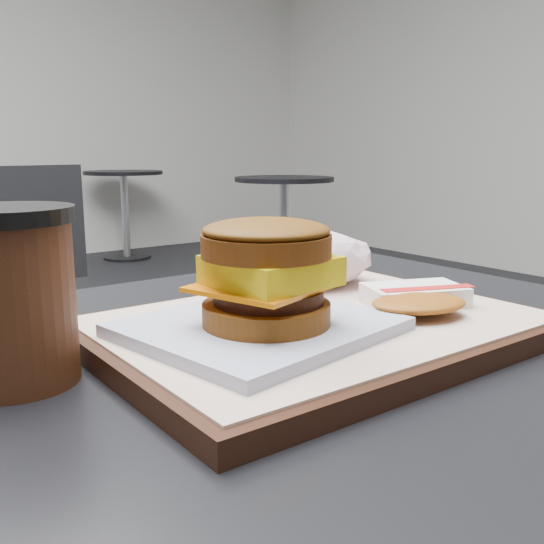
{
  "coord_description": "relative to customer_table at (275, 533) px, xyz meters",
  "views": [
    {
      "loc": [
        -0.3,
        -0.4,
        0.93
      ],
      "look_at": [
        -0.01,
        -0.01,
        0.83
      ],
      "focal_mm": 40.0,
      "sensor_mm": 36.0,
      "label": 1
    }
  ],
  "objects": [
    {
      "name": "customer_table",
      "position": [
        0.0,
        0.0,
        0.0
      ],
      "size": [
        0.8,
        0.6,
        0.77
      ],
      "color": "#A5A5AA",
      "rests_on": "ground"
    },
    {
      "name": "serving_tray",
      "position": [
        0.04,
        -0.02,
        0.2
      ],
      "size": [
        0.38,
        0.28,
        0.02
      ],
      "color": "black",
      "rests_on": "customer_table"
    },
    {
      "name": "breakfast_sandwich",
      "position": [
        -0.03,
        -0.03,
        0.24
      ],
      "size": [
        0.22,
        0.2,
        0.09
      ],
      "color": "silver",
      "rests_on": "serving_tray"
    },
    {
      "name": "hash_brown",
      "position": [
        0.12,
        -0.05,
        0.22
      ],
      "size": [
        0.13,
        0.12,
        0.02
      ],
      "color": "white",
      "rests_on": "serving_tray"
    },
    {
      "name": "crumpled_wrapper",
      "position": [
        0.12,
        0.08,
        0.23
      ],
      "size": [
        0.13,
        0.1,
        0.06
      ],
      "primitive_type": null,
      "color": "white",
      "rests_on": "serving_tray"
    },
    {
      "name": "coffee_cup",
      "position": [
        -0.2,
        0.04,
        0.25
      ],
      "size": [
        0.09,
        0.09,
        0.13
      ],
      "color": "#3D1C0E",
      "rests_on": "customer_table"
    },
    {
      "name": "bg_table_near",
      "position": [
        2.2,
        2.8,
        -0.02
      ],
      "size": [
        0.66,
        0.66,
        0.75
      ],
      "color": "black",
      "rests_on": "ground"
    },
    {
      "name": "bg_table_far",
      "position": [
        1.8,
        4.5,
        -0.02
      ],
      "size": [
        0.66,
        0.66,
        0.75
      ],
      "color": "black",
      "rests_on": "ground"
    }
  ]
}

